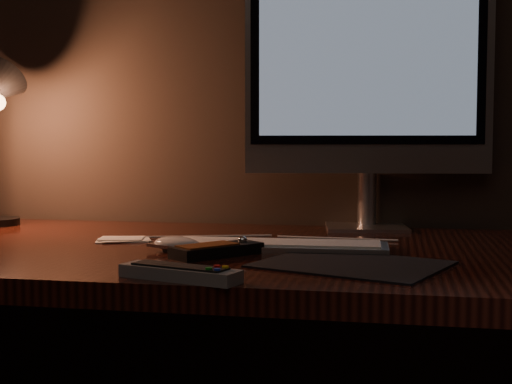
% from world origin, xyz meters
% --- Properties ---
extents(desk, '(1.60, 0.75, 0.75)m').
position_xyz_m(desk, '(0.00, 1.93, 0.62)').
color(desk, '#3C150D').
rests_on(desk, ground).
extents(monitor, '(0.56, 0.18, 0.58)m').
position_xyz_m(monitor, '(0.26, 2.18, 1.10)').
color(monitor, silver).
rests_on(monitor, desk).
extents(keyboard, '(0.41, 0.13, 0.02)m').
position_xyz_m(keyboard, '(0.11, 1.84, 0.76)').
color(keyboard, silver).
rests_on(keyboard, desk).
extents(mousepad, '(0.35, 0.31, 0.00)m').
position_xyz_m(mousepad, '(0.26, 1.69, 0.75)').
color(mousepad, black).
rests_on(mousepad, desk).
extents(mouse, '(0.12, 0.09, 0.02)m').
position_xyz_m(mouse, '(-0.07, 1.77, 0.76)').
color(mouse, white).
rests_on(mouse, desk).
extents(media_remote, '(0.15, 0.17, 0.03)m').
position_xyz_m(media_remote, '(0.02, 1.74, 0.76)').
color(media_remote, black).
rests_on(media_remote, desk).
extents(tv_remote, '(0.19, 0.10, 0.02)m').
position_xyz_m(tv_remote, '(0.02, 1.52, 0.76)').
color(tv_remote, gray).
rests_on(tv_remote, desk).
extents(papers, '(0.12, 0.10, 0.01)m').
position_xyz_m(papers, '(-0.22, 1.89, 0.75)').
color(papers, white).
rests_on(papers, desk).
extents(cable, '(0.51, 0.05, 0.00)m').
position_xyz_m(cable, '(0.07, 1.97, 0.75)').
color(cable, white).
rests_on(cable, desk).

